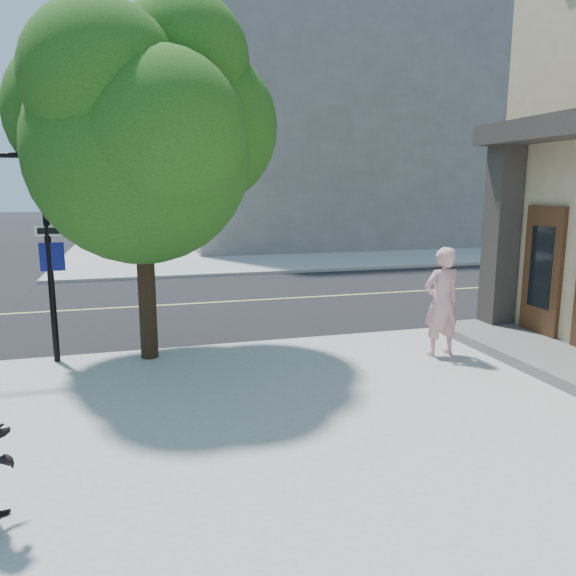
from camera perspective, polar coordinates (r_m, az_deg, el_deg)
name	(u,v)px	position (r m, az deg, el deg)	size (l,w,h in m)	color
ground	(12,366)	(11.04, -27.01, -7.33)	(140.00, 140.00, 0.00)	black
road_ew	(49,312)	(15.33, -23.80, -2.30)	(140.00, 9.00, 0.01)	black
sidewalk_ne	(324,239)	(33.89, 3.84, 5.19)	(29.00, 25.00, 0.12)	#A2A29D
filler_ne	(331,122)	(34.62, 4.51, 17.00)	(18.00, 16.00, 14.00)	slate
man_on_phone	(441,302)	(10.24, 15.81, -1.41)	(0.73, 0.48, 2.00)	#DA9A9B
street_tree	(145,127)	(9.90, -14.74, 16.08)	(4.74, 4.31, 6.29)	black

